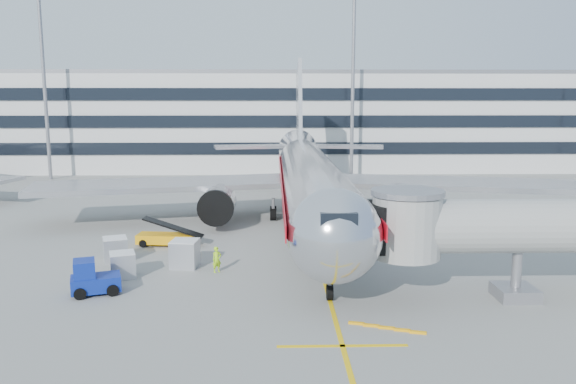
{
  "coord_description": "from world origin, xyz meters",
  "views": [
    {
      "loc": [
        -3.07,
        -38.03,
        11.05
      ],
      "look_at": [
        -2.02,
        5.22,
        4.0
      ],
      "focal_mm": 35.0,
      "sensor_mm": 36.0,
      "label": 1
    }
  ],
  "objects_px": {
    "baggage_tug": "(92,279)",
    "cargo_container_left": "(123,265)",
    "ramp_worker": "(217,260)",
    "belt_loader": "(166,237)",
    "cargo_container_front": "(185,254)",
    "main_jet": "(309,178)",
    "cargo_container_right": "(115,249)"
  },
  "relations": [
    {
      "from": "baggage_tug",
      "to": "cargo_container_left",
      "type": "distance_m",
      "value": 3.24
    },
    {
      "from": "baggage_tug",
      "to": "ramp_worker",
      "type": "height_order",
      "value": "baggage_tug"
    },
    {
      "from": "main_jet",
      "to": "baggage_tug",
      "type": "distance_m",
      "value": 23.13
    },
    {
      "from": "baggage_tug",
      "to": "cargo_container_left",
      "type": "bearing_deg",
      "value": 73.81
    },
    {
      "from": "belt_loader",
      "to": "cargo_container_front",
      "type": "bearing_deg",
      "value": -67.81
    },
    {
      "from": "belt_loader",
      "to": "ramp_worker",
      "type": "height_order",
      "value": "belt_loader"
    },
    {
      "from": "cargo_container_right",
      "to": "ramp_worker",
      "type": "bearing_deg",
      "value": -20.71
    },
    {
      "from": "cargo_container_left",
      "to": "ramp_worker",
      "type": "bearing_deg",
      "value": 8.8
    },
    {
      "from": "cargo_container_right",
      "to": "belt_loader",
      "type": "bearing_deg",
      "value": 57.41
    },
    {
      "from": "baggage_tug",
      "to": "cargo_container_front",
      "type": "height_order",
      "value": "baggage_tug"
    },
    {
      "from": "baggage_tug",
      "to": "cargo_container_right",
      "type": "distance_m",
      "value": 6.82
    },
    {
      "from": "main_jet",
      "to": "cargo_container_front",
      "type": "distance_m",
      "value": 16.34
    },
    {
      "from": "cargo_container_left",
      "to": "cargo_container_right",
      "type": "bearing_deg",
      "value": 111.93
    },
    {
      "from": "cargo_container_left",
      "to": "cargo_container_right",
      "type": "height_order",
      "value": "cargo_container_right"
    },
    {
      "from": "baggage_tug",
      "to": "ramp_worker",
      "type": "distance_m",
      "value": 7.86
    },
    {
      "from": "main_jet",
      "to": "baggage_tug",
      "type": "bearing_deg",
      "value": -126.45
    },
    {
      "from": "main_jet",
      "to": "cargo_container_left",
      "type": "bearing_deg",
      "value": -129.69
    },
    {
      "from": "cargo_container_front",
      "to": "cargo_container_right",
      "type": "bearing_deg",
      "value": 163.14
    },
    {
      "from": "belt_loader",
      "to": "ramp_worker",
      "type": "distance_m",
      "value": 8.4
    },
    {
      "from": "cargo_container_right",
      "to": "ramp_worker",
      "type": "distance_m",
      "value": 7.84
    },
    {
      "from": "cargo_container_front",
      "to": "belt_loader",
      "type": "bearing_deg",
      "value": 112.19
    },
    {
      "from": "belt_loader",
      "to": "baggage_tug",
      "type": "distance_m",
      "value": 11.24
    },
    {
      "from": "cargo_container_front",
      "to": "main_jet",
      "type": "bearing_deg",
      "value": 55.3
    },
    {
      "from": "cargo_container_left",
      "to": "ramp_worker",
      "type": "xyz_separation_m",
      "value": [
        5.85,
        0.91,
        0.04
      ]
    },
    {
      "from": "cargo_container_right",
      "to": "cargo_container_front",
      "type": "height_order",
      "value": "cargo_container_front"
    },
    {
      "from": "cargo_container_left",
      "to": "cargo_container_front",
      "type": "xyz_separation_m",
      "value": [
        3.59,
        2.14,
        0.11
      ]
    },
    {
      "from": "main_jet",
      "to": "cargo_container_left",
      "type": "distance_m",
      "value": 20.17
    },
    {
      "from": "belt_loader",
      "to": "cargo_container_front",
      "type": "distance_m",
      "value": 6.25
    },
    {
      "from": "cargo_container_front",
      "to": "ramp_worker",
      "type": "bearing_deg",
      "value": -28.63
    },
    {
      "from": "main_jet",
      "to": "belt_loader",
      "type": "xyz_separation_m",
      "value": [
        -11.46,
        -7.38,
        -3.61
      ]
    },
    {
      "from": "main_jet",
      "to": "cargo_container_right",
      "type": "xyz_separation_m",
      "value": [
        -14.18,
        -11.62,
        -3.39
      ]
    },
    {
      "from": "ramp_worker",
      "to": "cargo_container_right",
      "type": "bearing_deg",
      "value": 126.17
    }
  ]
}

